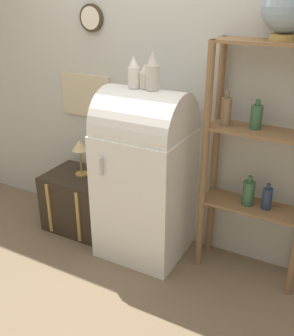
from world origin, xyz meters
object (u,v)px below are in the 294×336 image
Objects in this scene: refrigerator at (145,172)px; suitcase_trunk at (80,201)px; desk_lamp at (80,149)px; vase_right at (153,72)px; vase_left at (134,73)px; vase_center at (145,77)px; globe at (287,8)px.

refrigerator is 2.37× the size of suitcase_trunk.
vase_right is at bearing -3.83° from desk_lamp.
desk_lamp is at bearing 37.45° from suitcase_trunk.
suitcase_trunk is 2.22× the size of vase_right.
vase_left is 0.15m from vase_right.
refrigerator is at bearing 9.55° from vase_left.
refrigerator is 0.73m from vase_center.
vase_center is 0.66× the size of vase_right.
desk_lamp is at bearing 177.27° from vase_center.
globe is at bearing 10.01° from refrigerator.
refrigerator is 4.23× the size of desk_lamp.
vase_right is at bearing -3.67° from refrigerator.
vase_center is at bearing -1.04° from suitcase_trunk.
desk_lamp is at bearing -175.88° from globe.
refrigerator is at bearing -89.51° from vase_center.
vase_left is at bearing -176.62° from vase_right.
vase_right is (0.14, 0.01, 0.02)m from vase_left.
refrigerator is 5.28× the size of vase_right.
globe is 2.01× the size of vase_center.
suitcase_trunk is 2.59× the size of vase_left.
globe is (1.54, 0.13, 1.63)m from suitcase_trunk.
vase_center is (-0.00, 0.01, 0.73)m from refrigerator.
suitcase_trunk is at bearing 177.88° from refrigerator.
globe is 1.89m from desk_lamp.
refrigerator is 0.65m from desk_lamp.
globe reaches higher than vase_right.
vase_left is (-0.94, -0.17, -0.43)m from globe.
vase_center is (-0.87, -0.14, -0.46)m from globe.
globe is 1.06× the size of desk_lamp.
vase_center is 0.53× the size of desk_lamp.
vase_left is 0.69× the size of desk_lamp.
vase_left is 0.86× the size of vase_right.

